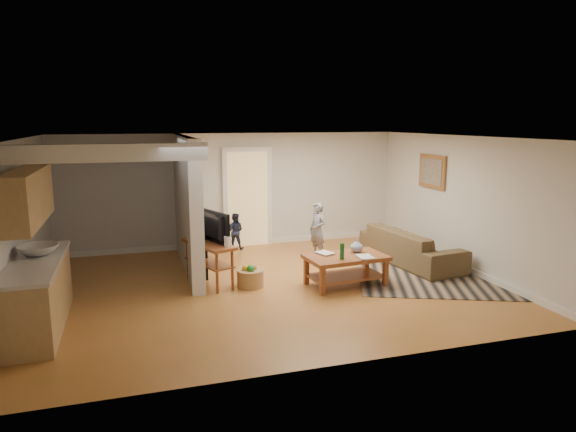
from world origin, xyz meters
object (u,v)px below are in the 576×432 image
object	(u,v)px
child	(317,257)
speaker_right	(191,233)
sofa	(410,263)
speaker_left	(204,254)
toddler	(235,249)
toy_basket	(250,277)
tv_console	(210,246)
coffee_table	(347,262)

from	to	relation	value
child	speaker_right	bearing A→B (deg)	-133.54
sofa	speaker_right	distance (m)	4.53
sofa	speaker_left	bearing A→B (deg)	81.53
speaker_right	toddler	bearing A→B (deg)	6.85
speaker_left	speaker_right	bearing A→B (deg)	72.94
child	sofa	bearing A→B (deg)	39.01
speaker_right	toy_basket	distance (m)	2.61
tv_console	speaker_right	bearing A→B (deg)	70.56
toddler	tv_console	bearing A→B (deg)	92.10
toddler	child	bearing A→B (deg)	164.20
toy_basket	speaker_left	bearing A→B (deg)	139.10
toy_basket	coffee_table	bearing A→B (deg)	-14.14
tv_console	toy_basket	xyz separation A→B (m)	(0.62, -0.33, -0.50)
coffee_table	speaker_right	size ratio (longest dim) A/B	1.59
tv_console	toddler	xyz separation A→B (m)	(0.89, 2.30, -0.67)
sofa	coffee_table	xyz separation A→B (m)	(-1.75, -0.87, 0.41)
child	toddler	size ratio (longest dim) A/B	1.43
sofa	child	bearing A→B (deg)	52.19
tv_console	speaker_left	world-z (taller)	tv_console
sofa	speaker_right	bearing A→B (deg)	56.56
tv_console	toddler	world-z (taller)	tv_console
child	toddler	bearing A→B (deg)	-148.97
coffee_table	speaker_right	xyz separation A→B (m)	(-2.27, 2.90, 0.03)
toy_basket	child	distance (m)	2.26
coffee_table	child	size ratio (longest dim) A/B	1.24
speaker_right	toy_basket	size ratio (longest dim) A/B	1.97
speaker_left	toy_basket	distance (m)	0.96
tv_console	child	xyz separation A→B (m)	(2.36, 1.11, -0.67)
toy_basket	sofa	bearing A→B (deg)	8.09
coffee_table	toy_basket	size ratio (longest dim) A/B	3.13
speaker_right	child	world-z (taller)	speaker_right
tv_console	sofa	bearing A→B (deg)	-19.06
tv_console	toy_basket	distance (m)	0.87
coffee_table	speaker_left	bearing A→B (deg)	156.36
speaker_left	toddler	xyz separation A→B (m)	(0.95, 2.04, -0.48)
speaker_left	speaker_right	distance (m)	1.90
speaker_left	toddler	size ratio (longest dim) A/B	1.21
speaker_right	child	xyz separation A→B (m)	(2.43, -1.06, -0.44)
tv_console	child	bearing A→B (deg)	3.99
tv_console	toy_basket	world-z (taller)	tv_console
coffee_table	tv_console	world-z (taller)	tv_console
child	toddler	world-z (taller)	child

